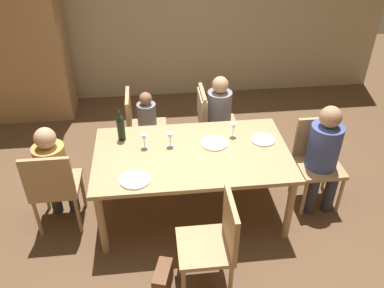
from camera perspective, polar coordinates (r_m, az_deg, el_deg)
The scene contains 21 objects.
ground_plane at distance 4.29m, azimuth -0.00°, elevation -9.31°, with size 10.00×10.00×0.00m, color brown.
rear_room_partition at distance 6.04m, azimuth -3.03°, elevation 18.90°, with size 6.40×0.12×2.70m, color tan.
armoire_cabinet at distance 5.92m, azimuth -23.22°, elevation 13.36°, with size 1.18×0.62×2.18m.
dining_table at distance 3.86m, azimuth -0.00°, elevation -2.14°, with size 1.86×1.07×0.74m.
chair_right_end at distance 4.32m, azimuth 17.45°, elevation -1.62°, with size 0.44×0.44×0.92m.
chair_left_end at distance 3.97m, azimuth -19.11°, elevation -5.55°, with size 0.44×0.44×0.92m.
chair_far_right at distance 4.69m, azimuth 2.37°, elevation 4.04°, with size 0.46×0.44×0.92m.
chair_far_left at distance 4.68m, azimuth -7.44°, elevation 2.82°, with size 0.44×0.44×0.92m.
chair_near at distance 3.28m, azimuth 3.37°, elevation -13.44°, with size 0.44×0.44×0.92m.
person_woman_host at distance 4.16m, azimuth 18.31°, elevation -1.06°, with size 0.32×0.36×1.16m.
person_man_bearded at distance 4.00m, azimuth -19.13°, elevation -3.34°, with size 0.29×0.34×1.10m.
person_man_guest at distance 4.69m, azimuth 4.19°, elevation 4.52°, with size 0.33×0.28×1.08m.
person_child_small at distance 4.66m, azimuth -6.10°, elevation 3.18°, with size 0.25×0.22×0.94m.
wine_bottle_tall_green at distance 3.99m, azimuth -10.11°, elevation 2.42°, with size 0.08×0.08×0.33m.
wine_glass_near_left at distance 4.02m, azimuth 5.92°, elevation 2.42°, with size 0.07×0.07×0.15m.
wine_glass_centre at distance 3.85m, azimuth -3.13°, elevation 1.06°, with size 0.07×0.07×0.15m.
wine_glass_near_right at distance 3.85m, azimuth -6.85°, elevation 0.85°, with size 0.07×0.07×0.15m.
dinner_plate_host at distance 3.52m, azimuth -8.11°, elevation -5.00°, with size 0.28×0.28×0.01m, color silver.
dinner_plate_guest_left at distance 4.04m, azimuth 10.07°, elevation 0.60°, with size 0.24×0.24×0.01m, color silver.
dinner_plate_guest_right at distance 3.94m, azimuth 3.20°, elevation 0.12°, with size 0.27×0.27×0.01m, color white.
handbag at distance 3.58m, azimuth -4.17°, elevation -18.55°, with size 0.28×0.12×0.22m, color brown.
Camera 1 is at (-0.34, -3.08, 2.96)m, focal length 37.45 mm.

